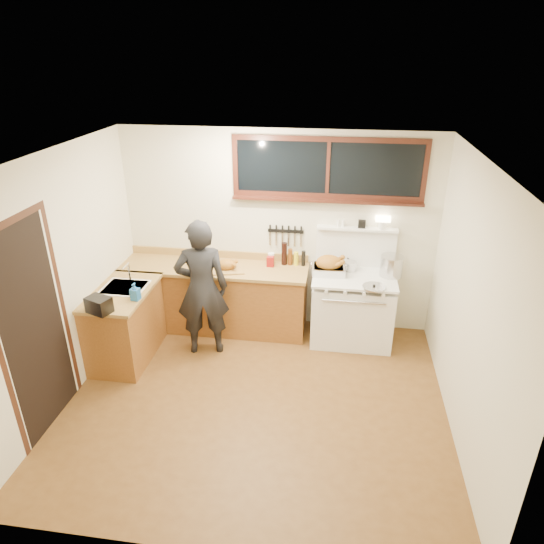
% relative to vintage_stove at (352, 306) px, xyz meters
% --- Properties ---
extents(ground_plane, '(4.00, 3.50, 0.02)m').
position_rel_vintage_stove_xyz_m(ground_plane, '(-1.00, -1.41, -0.48)').
color(ground_plane, brown).
extents(room_shell, '(4.10, 3.60, 2.65)m').
position_rel_vintage_stove_xyz_m(room_shell, '(-1.00, -1.41, 1.18)').
color(room_shell, beige).
rests_on(room_shell, ground).
extents(counter_back, '(2.44, 0.64, 1.00)m').
position_rel_vintage_stove_xyz_m(counter_back, '(-1.80, 0.04, -0.01)').
color(counter_back, brown).
rests_on(counter_back, ground).
extents(counter_left, '(0.64, 1.09, 0.90)m').
position_rel_vintage_stove_xyz_m(counter_left, '(-2.70, -0.79, -0.02)').
color(counter_left, brown).
rests_on(counter_left, ground).
extents(sink_unit, '(0.50, 0.45, 0.37)m').
position_rel_vintage_stove_xyz_m(sink_unit, '(-2.68, -0.71, 0.38)').
color(sink_unit, white).
rests_on(sink_unit, counter_left).
extents(vintage_stove, '(1.02, 0.74, 1.59)m').
position_rel_vintage_stove_xyz_m(vintage_stove, '(0.00, 0.00, 0.00)').
color(vintage_stove, white).
rests_on(vintage_stove, ground).
extents(back_window, '(2.32, 0.13, 0.77)m').
position_rel_vintage_stove_xyz_m(back_window, '(-0.40, 0.31, 1.60)').
color(back_window, black).
rests_on(back_window, room_shell).
extents(left_doorway, '(0.02, 1.04, 2.17)m').
position_rel_vintage_stove_xyz_m(left_doorway, '(-2.99, -1.96, 0.62)').
color(left_doorway, black).
rests_on(left_doorway, ground).
extents(knife_strip, '(0.46, 0.03, 0.28)m').
position_rel_vintage_stove_xyz_m(knife_strip, '(-0.90, 0.32, 0.84)').
color(knife_strip, black).
rests_on(knife_strip, room_shell).
extents(man, '(0.71, 0.55, 1.72)m').
position_rel_vintage_stove_xyz_m(man, '(-1.80, -0.53, 0.39)').
color(man, black).
rests_on(man, ground).
extents(soap_bottle, '(0.10, 0.10, 0.20)m').
position_rel_vintage_stove_xyz_m(soap_bottle, '(-2.43, -0.97, 0.53)').
color(soap_bottle, '#2263AA').
rests_on(soap_bottle, counter_left).
extents(toaster, '(0.30, 0.25, 0.17)m').
position_rel_vintage_stove_xyz_m(toaster, '(-2.70, -1.29, 0.52)').
color(toaster, black).
rests_on(toaster, counter_left).
extents(cutting_board, '(0.49, 0.41, 0.14)m').
position_rel_vintage_stove_xyz_m(cutting_board, '(-1.59, -0.06, 0.49)').
color(cutting_board, '#A07B3F').
rests_on(cutting_board, counter_back).
extents(roast_turkey, '(0.44, 0.33, 0.24)m').
position_rel_vintage_stove_xyz_m(roast_turkey, '(-0.32, 0.03, 0.53)').
color(roast_turkey, silver).
rests_on(roast_turkey, vintage_stove).
extents(stockpot, '(0.32, 0.32, 0.26)m').
position_rel_vintage_stove_xyz_m(stockpot, '(0.44, 0.08, 0.56)').
color(stockpot, silver).
rests_on(stockpot, vintage_stove).
extents(saucepan, '(0.19, 0.29, 0.12)m').
position_rel_vintage_stove_xyz_m(saucepan, '(-0.06, 0.15, 0.49)').
color(saucepan, silver).
rests_on(saucepan, vintage_stove).
extents(pot_lid, '(0.33, 0.33, 0.04)m').
position_rel_vintage_stove_xyz_m(pot_lid, '(0.22, -0.30, 0.44)').
color(pot_lid, silver).
rests_on(pot_lid, vintage_stove).
extents(coffee_tin, '(0.09, 0.07, 0.13)m').
position_rel_vintage_stove_xyz_m(coffee_tin, '(-1.07, 0.13, 0.50)').
color(coffee_tin, maroon).
rests_on(coffee_tin, counter_back).
extents(pitcher, '(0.11, 0.11, 0.16)m').
position_rel_vintage_stove_xyz_m(pitcher, '(-1.07, 0.20, 0.51)').
color(pitcher, white).
rests_on(pitcher, counter_back).
extents(bottle_cluster, '(0.31, 0.07, 0.30)m').
position_rel_vintage_stove_xyz_m(bottle_cluster, '(-0.82, 0.22, 0.56)').
color(bottle_cluster, black).
rests_on(bottle_cluster, counter_back).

